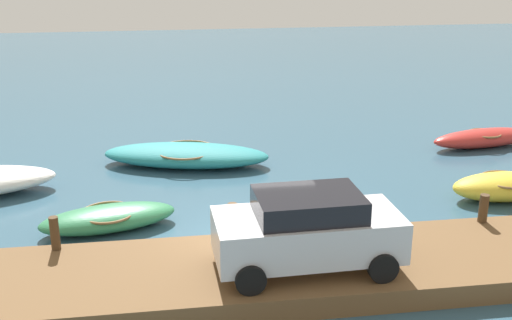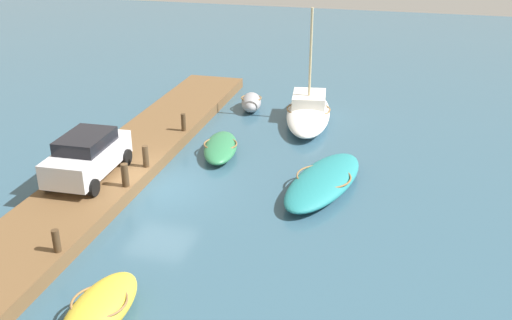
{
  "view_description": "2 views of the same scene",
  "coord_description": "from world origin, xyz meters",
  "px_view_note": "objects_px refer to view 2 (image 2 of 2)",
  "views": [
    {
      "loc": [
        -2.11,
        -14.5,
        7.23
      ],
      "look_at": [
        0.53,
        3.25,
        1.09
      ],
      "focal_mm": 44.8,
      "sensor_mm": 36.0,
      "label": 1
    },
    {
      "loc": [
        18.85,
        8.91,
        10.22
      ],
      "look_at": [
        -0.65,
        3.77,
        1.29
      ],
      "focal_mm": 41.5,
      "sensor_mm": 36.0,
      "label": 2
    }
  ],
  "objects_px": {
    "dinghy_grey": "(251,102)",
    "mooring_post_mid_west": "(146,156)",
    "mooring_post_east": "(56,241)",
    "parked_car": "(87,155)",
    "rowboat_green": "(221,147)",
    "mooring_post_west": "(183,122)",
    "motorboat_teal": "(324,181)",
    "mooring_post_mid_east": "(125,175)",
    "sailboat_white": "(308,111)",
    "rowboat_yellow": "(100,308)"
  },
  "relations": [
    {
      "from": "motorboat_teal",
      "to": "mooring_post_west",
      "type": "xyz_separation_m",
      "value": [
        -3.28,
        -6.94,
        0.56
      ]
    },
    {
      "from": "dinghy_grey",
      "to": "mooring_post_mid_east",
      "type": "xyz_separation_m",
      "value": [
        10.92,
        -1.83,
        0.53
      ]
    },
    {
      "from": "rowboat_green",
      "to": "mooring_post_east",
      "type": "bearing_deg",
      "value": -24.68
    },
    {
      "from": "mooring_post_mid_east",
      "to": "mooring_post_east",
      "type": "distance_m",
      "value": 4.56
    },
    {
      "from": "motorboat_teal",
      "to": "mooring_post_east",
      "type": "height_order",
      "value": "mooring_post_east"
    },
    {
      "from": "mooring_post_west",
      "to": "mooring_post_mid_east",
      "type": "distance_m",
      "value": 5.89
    },
    {
      "from": "mooring_post_east",
      "to": "parked_car",
      "type": "distance_m",
      "value": 5.23
    },
    {
      "from": "rowboat_yellow",
      "to": "mooring_post_west",
      "type": "xyz_separation_m",
      "value": [
        -12.45,
        -2.47,
        0.51
      ]
    },
    {
      "from": "mooring_post_west",
      "to": "rowboat_yellow",
      "type": "bearing_deg",
      "value": 11.24
    },
    {
      "from": "mooring_post_west",
      "to": "motorboat_teal",
      "type": "bearing_deg",
      "value": 64.73
    },
    {
      "from": "mooring_post_mid_east",
      "to": "parked_car",
      "type": "distance_m",
      "value": 1.78
    },
    {
      "from": "mooring_post_mid_west",
      "to": "mooring_post_mid_east",
      "type": "distance_m",
      "value": 1.79
    },
    {
      "from": "rowboat_yellow",
      "to": "mooring_post_mid_east",
      "type": "relative_size",
      "value": 3.62
    },
    {
      "from": "sailboat_white",
      "to": "mooring_post_mid_west",
      "type": "distance_m",
      "value": 9.69
    },
    {
      "from": "rowboat_yellow",
      "to": "mooring_post_east",
      "type": "xyz_separation_m",
      "value": [
        -2.0,
        -2.47,
        0.47
      ]
    },
    {
      "from": "mooring_post_mid_east",
      "to": "parked_car",
      "type": "relative_size",
      "value": 0.22
    },
    {
      "from": "dinghy_grey",
      "to": "parked_car",
      "type": "distance_m",
      "value": 11.17
    },
    {
      "from": "dinghy_grey",
      "to": "mooring_post_mid_west",
      "type": "xyz_separation_m",
      "value": [
        9.13,
        -1.83,
        0.53
      ]
    },
    {
      "from": "mooring_post_west",
      "to": "mooring_post_east",
      "type": "bearing_deg",
      "value": 0.0
    },
    {
      "from": "rowboat_green",
      "to": "mooring_post_mid_east",
      "type": "relative_size",
      "value": 4.26
    },
    {
      "from": "rowboat_green",
      "to": "parked_car",
      "type": "bearing_deg",
      "value": -52.05
    },
    {
      "from": "mooring_post_east",
      "to": "rowboat_yellow",
      "type": "bearing_deg",
      "value": 51.02
    },
    {
      "from": "rowboat_yellow",
      "to": "mooring_post_mid_east",
      "type": "height_order",
      "value": "mooring_post_mid_east"
    },
    {
      "from": "sailboat_white",
      "to": "parked_car",
      "type": "height_order",
      "value": "sailboat_white"
    },
    {
      "from": "sailboat_white",
      "to": "mooring_post_mid_east",
      "type": "height_order",
      "value": "sailboat_white"
    },
    {
      "from": "mooring_post_mid_west",
      "to": "parked_car",
      "type": "relative_size",
      "value": 0.22
    },
    {
      "from": "motorboat_teal",
      "to": "sailboat_white",
      "type": "distance_m",
      "value": 7.7
    },
    {
      "from": "sailboat_white",
      "to": "mooring_post_mid_west",
      "type": "bearing_deg",
      "value": -38.99
    },
    {
      "from": "mooring_post_mid_east",
      "to": "parked_car",
      "type": "height_order",
      "value": "parked_car"
    },
    {
      "from": "rowboat_green",
      "to": "dinghy_grey",
      "type": "bearing_deg",
      "value": 170.13
    },
    {
      "from": "sailboat_white",
      "to": "mooring_post_west",
      "type": "xyz_separation_m",
      "value": [
        4.18,
        -5.02,
        0.41
      ]
    },
    {
      "from": "motorboat_teal",
      "to": "mooring_post_east",
      "type": "xyz_separation_m",
      "value": [
        7.17,
        -6.94,
        0.52
      ]
    },
    {
      "from": "rowboat_yellow",
      "to": "sailboat_white",
      "type": "bearing_deg",
      "value": 172.16
    },
    {
      "from": "mooring_post_mid_east",
      "to": "parked_car",
      "type": "bearing_deg",
      "value": -102.29
    },
    {
      "from": "rowboat_yellow",
      "to": "mooring_post_west",
      "type": "bearing_deg",
      "value": -167.89
    },
    {
      "from": "dinghy_grey",
      "to": "mooring_post_mid_west",
      "type": "bearing_deg",
      "value": -24.76
    },
    {
      "from": "sailboat_white",
      "to": "mooring_post_east",
      "type": "height_order",
      "value": "sailboat_white"
    },
    {
      "from": "rowboat_green",
      "to": "mooring_post_west",
      "type": "distance_m",
      "value": 2.39
    },
    {
      "from": "mooring_post_mid_west",
      "to": "mooring_post_east",
      "type": "distance_m",
      "value": 6.36
    },
    {
      "from": "sailboat_white",
      "to": "dinghy_grey",
      "type": "xyz_separation_m",
      "value": [
        -0.85,
        -3.19,
        -0.08
      ]
    },
    {
      "from": "motorboat_teal",
      "to": "mooring_post_east",
      "type": "distance_m",
      "value": 10.0
    },
    {
      "from": "mooring_post_mid_east",
      "to": "sailboat_white",
      "type": "bearing_deg",
      "value": 153.47
    },
    {
      "from": "motorboat_teal",
      "to": "mooring_post_west",
      "type": "bearing_deg",
      "value": -102.09
    },
    {
      "from": "sailboat_white",
      "to": "mooring_post_mid_west",
      "type": "xyz_separation_m",
      "value": [
        8.27,
        -5.02,
        0.44
      ]
    },
    {
      "from": "mooring_post_east",
      "to": "parked_car",
      "type": "relative_size",
      "value": 0.18
    },
    {
      "from": "motorboat_teal",
      "to": "rowboat_yellow",
      "type": "xyz_separation_m",
      "value": [
        9.17,
        -4.47,
        0.05
      ]
    },
    {
      "from": "mooring_post_mid_west",
      "to": "mooring_post_east",
      "type": "relative_size",
      "value": 1.21
    },
    {
      "from": "mooring_post_mid_east",
      "to": "dinghy_grey",
      "type": "bearing_deg",
      "value": 170.48
    },
    {
      "from": "rowboat_yellow",
      "to": "mooring_post_east",
      "type": "bearing_deg",
      "value": -128.1
    },
    {
      "from": "dinghy_grey",
      "to": "rowboat_green",
      "type": "xyz_separation_m",
      "value": [
        6.04,
        0.25,
        -0.11
      ]
    }
  ]
}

